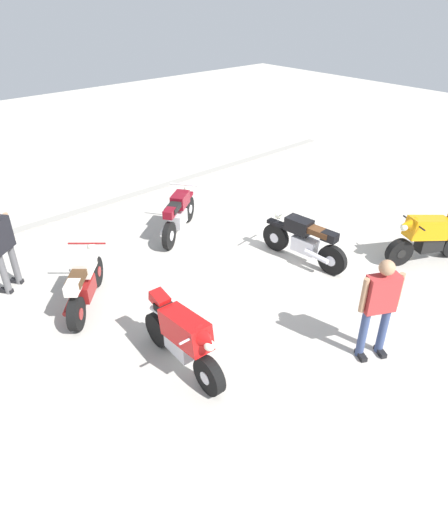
# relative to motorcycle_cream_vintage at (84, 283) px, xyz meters

# --- Properties ---
(ground_plane) EXTENTS (40.00, 40.00, 0.00)m
(ground_plane) POSITION_rel_motorcycle_cream_vintage_xyz_m (4.03, -0.97, -0.49)
(ground_plane) COLOR #B7B2A8
(curb_edge) EXTENTS (14.00, 0.30, 0.15)m
(curb_edge) POSITION_rel_motorcycle_cream_vintage_xyz_m (4.03, 3.63, -0.41)
(curb_edge) COLOR #9C978F
(curb_edge) RESTS_ON ground
(motorcycle_cream_vintage) EXTENTS (1.40, 1.57, 1.07)m
(motorcycle_cream_vintage) POSITION_rel_motorcycle_cream_vintage_xyz_m (0.00, 0.00, 0.00)
(motorcycle_cream_vintage) COLOR black
(motorcycle_cream_vintage) RESTS_ON ground
(motorcycle_red_sportbike) EXTENTS (0.70, 1.96, 1.14)m
(motorcycle_red_sportbike) POSITION_rel_motorcycle_cream_vintage_xyz_m (0.41, -2.47, 0.11)
(motorcycle_red_sportbike) COLOR black
(motorcycle_red_sportbike) RESTS_ON ground
(motorcycle_black_cruiser) EXTENTS (0.70, 2.09, 1.09)m
(motorcycle_black_cruiser) POSITION_rel_motorcycle_cream_vintage_xyz_m (4.24, -1.64, 0.03)
(motorcycle_black_cruiser) COLOR black
(motorcycle_black_cruiser) RESTS_ON ground
(motorcycle_maroon_cruiser) EXTENTS (1.78, 1.31, 1.09)m
(motorcycle_maroon_cruiser) POSITION_rel_motorcycle_cream_vintage_xyz_m (2.99, 1.15, 0.03)
(motorcycle_maroon_cruiser) COLOR black
(motorcycle_maroon_cruiser) RESTS_ON ground
(motorcycle_orange_sportbike) EXTENTS (1.85, 1.04, 1.14)m
(motorcycle_orange_sportbike) POSITION_rel_motorcycle_cream_vintage_xyz_m (6.29, -3.35, 0.11)
(motorcycle_orange_sportbike) COLOR black
(motorcycle_orange_sportbike) RESTS_ON ground
(person_in_black_shirt) EXTENTS (0.59, 0.52, 1.77)m
(person_in_black_shirt) POSITION_rel_motorcycle_cream_vintage_xyz_m (-0.85, 1.49, 0.54)
(person_in_black_shirt) COLOR #59595B
(person_in_black_shirt) RESTS_ON ground
(person_in_red_shirt) EXTENTS (0.64, 0.48, 1.78)m
(person_in_red_shirt) POSITION_rel_motorcycle_cream_vintage_xyz_m (2.85, -4.24, 0.54)
(person_in_red_shirt) COLOR #384772
(person_in_red_shirt) RESTS_ON ground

